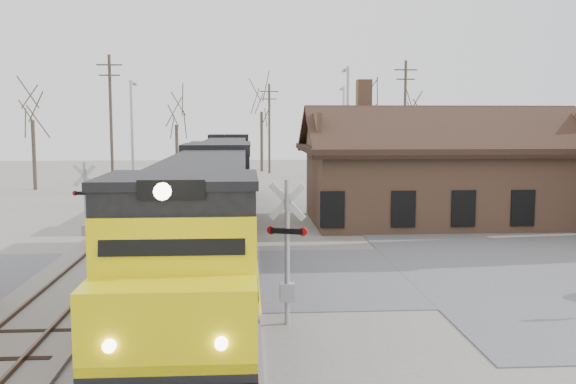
{
  "coord_description": "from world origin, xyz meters",
  "views": [
    {
      "loc": [
        1.34,
        -22.64,
        5.58
      ],
      "look_at": [
        3.41,
        9.0,
        2.07
      ],
      "focal_mm": 40.0,
      "sensor_mm": 36.0,
      "label": 1
    }
  ],
  "objects": [
    {
      "name": "tree_a",
      "position": [
        -15.88,
        30.68,
        6.59
      ],
      "size": [
        3.78,
        3.78,
        9.26
      ],
      "color": "#382D23",
      "rests_on": "ground"
    },
    {
      "name": "crossbuck_far",
      "position": [
        -5.59,
        5.31,
        1.81
      ],
      "size": [
        1.09,
        0.29,
        3.83
      ],
      "rotation": [
        0.0,
        0.0,
        3.11
      ],
      "color": "#A5A8AD",
      "rests_on": "ground"
    },
    {
      "name": "streetlight_c",
      "position": [
        9.87,
        33.42,
        4.82
      ],
      "size": [
        0.25,
        2.04,
        8.58
      ],
      "color": "#A5A8AD",
      "rests_on": "ground"
    },
    {
      "name": "depot",
      "position": [
        11.99,
        12.0,
        2.41
      ],
      "size": [
        15.2,
        9.31,
        7.9
      ],
      "color": "#966A4D",
      "rests_on": "ground"
    },
    {
      "name": "utility_pole_a",
      "position": [
        -9.28,
        28.95,
        5.61
      ],
      "size": [
        2.0,
        0.24,
        10.75
      ],
      "color": "#382D23",
      "rests_on": "ground"
    },
    {
      "name": "tree_b",
      "position": [
        -5.4,
        40.49,
        6.07
      ],
      "size": [
        3.49,
        3.49,
        8.54
      ],
      "color": "#382D23",
      "rests_on": "ground"
    },
    {
      "name": "locomotive_trailing",
      "position": [
        0.0,
        17.93,
        2.39
      ],
      "size": [
        3.06,
        20.48,
        4.3
      ],
      "color": "black",
      "rests_on": "ground"
    },
    {
      "name": "locomotive_lead",
      "position": [
        0.0,
        -2.82,
        2.39
      ],
      "size": [
        3.06,
        20.48,
        4.55
      ],
      "color": "black",
      "rests_on": "ground"
    },
    {
      "name": "tree_c",
      "position": [
        3.08,
        48.92,
        7.7
      ],
      "size": [
        4.41,
        4.41,
        10.81
      ],
      "color": "#382D23",
      "rests_on": "ground"
    },
    {
      "name": "streetlight_a",
      "position": [
        -6.11,
        20.22,
        4.65
      ],
      "size": [
        0.25,
        2.04,
        8.23
      ],
      "color": "#A5A8AD",
      "rests_on": "ground"
    },
    {
      "name": "ground",
      "position": [
        0.0,
        0.0,
        0.0
      ],
      "size": [
        140.0,
        140.0,
        0.0
      ],
      "primitive_type": "plane",
      "color": "gray",
      "rests_on": "ground"
    },
    {
      "name": "streetlight_b",
      "position": [
        7.96,
        19.17,
        5.1
      ],
      "size": [
        0.25,
        2.04,
        9.11
      ],
      "color": "#A5A8AD",
      "rests_on": "ground"
    },
    {
      "name": "track_main",
      "position": [
        0.0,
        15.0,
        0.07
      ],
      "size": [
        3.4,
        90.0,
        0.24
      ],
      "color": "gray",
      "rests_on": "ground"
    },
    {
      "name": "crossbuck_near",
      "position": [
        2.44,
        -5.48,
        1.89
      ],
      "size": [
        1.1,
        0.46,
        4.01
      ],
      "rotation": [
        0.0,
        0.0,
        -0.35
      ],
      "color": "#A5A8AD",
      "rests_on": "ground"
    },
    {
      "name": "utility_pole_b",
      "position": [
        3.83,
        46.13,
        4.98
      ],
      "size": [
        2.0,
        0.24,
        9.51
      ],
      "color": "#382D23",
      "rests_on": "ground"
    },
    {
      "name": "tree_d",
      "position": [
        14.11,
        42.14,
        7.2
      ],
      "size": [
        4.13,
        4.13,
        10.12
      ],
      "color": "#382D23",
      "rests_on": "ground"
    },
    {
      "name": "utility_pole_c",
      "position": [
        15.11,
        32.49,
        5.61
      ],
      "size": [
        2.0,
        0.24,
        10.76
      ],
      "color": "#382D23",
      "rests_on": "ground"
    },
    {
      "name": "track_siding",
      "position": [
        -4.5,
        15.0,
        0.07
      ],
      "size": [
        3.4,
        90.0,
        0.24
      ],
      "color": "gray",
      "rests_on": "ground"
    },
    {
      "name": "tree_e",
      "position": [
        18.26,
        40.97,
        5.96
      ],
      "size": [
        3.42,
        3.42,
        8.38
      ],
      "color": "#382D23",
      "rests_on": "ground"
    },
    {
      "name": "road",
      "position": [
        0.0,
        0.0,
        0.01
      ],
      "size": [
        60.0,
        9.0,
        0.03
      ],
      "primitive_type": "cube",
      "color": "#5A5A5E",
      "rests_on": "ground"
    }
  ]
}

